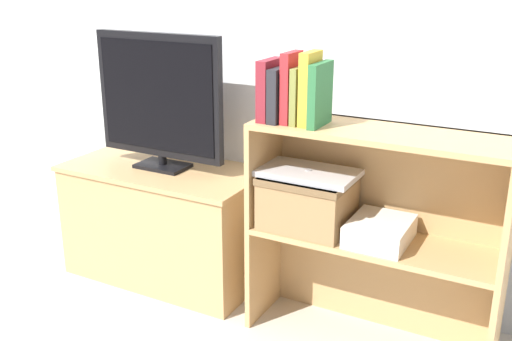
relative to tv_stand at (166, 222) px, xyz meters
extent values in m
plane|color=#BCB2A3|center=(0.49, -0.21, -0.25)|extent=(16.00, 16.00, 0.00)
cube|color=silver|center=(0.49, 0.25, 0.95)|extent=(10.00, 0.05, 2.40)
cube|color=tan|center=(0.00, 0.00, -0.01)|extent=(0.85, 0.42, 0.49)
cube|color=tan|center=(0.00, 0.00, 0.24)|extent=(0.87, 0.44, 0.02)
cube|color=black|center=(0.00, 0.00, 0.26)|extent=(0.22, 0.14, 0.01)
cylinder|color=black|center=(0.00, 0.00, 0.29)|extent=(0.04, 0.04, 0.04)
cube|color=black|center=(0.00, 0.00, 0.56)|extent=(0.60, 0.04, 0.51)
cube|color=black|center=(0.00, -0.02, 0.56)|extent=(0.55, 0.00, 0.45)
cube|color=tan|center=(0.53, -0.07, -0.05)|extent=(0.02, 0.29, 0.42)
cube|color=tan|center=(1.39, -0.07, -0.05)|extent=(0.02, 0.29, 0.42)
cube|color=tan|center=(0.96, 0.07, -0.05)|extent=(0.84, 0.02, 0.42)
cube|color=tan|center=(0.96, -0.07, 0.15)|extent=(0.84, 0.29, 0.02)
cube|color=tan|center=(0.53, -0.07, 0.36)|extent=(0.02, 0.29, 0.39)
cube|color=tan|center=(0.96, 0.07, 0.36)|extent=(0.84, 0.02, 0.39)
cube|color=tan|center=(0.96, -0.07, 0.54)|extent=(0.84, 0.29, 0.02)
cube|color=maroon|center=(0.57, -0.11, 0.66)|extent=(0.04, 0.15, 0.21)
cube|color=#232328|center=(0.61, -0.11, 0.65)|extent=(0.04, 0.15, 0.19)
cube|color=#B22328|center=(0.65, -0.11, 0.68)|extent=(0.03, 0.12, 0.24)
cube|color=olive|center=(0.68, -0.11, 0.65)|extent=(0.02, 0.13, 0.20)
cube|color=gold|center=(0.72, -0.11, 0.68)|extent=(0.03, 0.12, 0.25)
cube|color=#286638|center=(0.76, -0.11, 0.66)|extent=(0.03, 0.15, 0.21)
cube|color=#937047|center=(0.71, -0.08, 0.26)|extent=(0.31, 0.25, 0.20)
cube|color=brown|center=(0.71, -0.08, 0.35)|extent=(0.31, 0.26, 0.02)
cube|color=#BCBCC1|center=(0.71, -0.08, 0.37)|extent=(0.35, 0.21, 0.02)
cylinder|color=#99999E|center=(0.71, -0.08, 0.38)|extent=(0.02, 0.02, 0.00)
cube|color=silver|center=(0.98, -0.08, 0.20)|extent=(0.20, 0.24, 0.08)
camera|label=1|loc=(1.51, -1.95, 1.06)|focal=42.00mm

